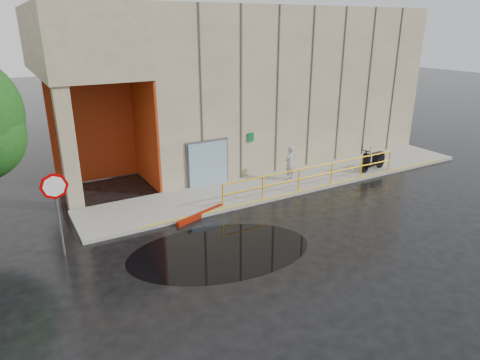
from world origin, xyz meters
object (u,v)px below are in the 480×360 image
object	(u,v)px
red_curb	(201,215)
person	(290,163)
scooter	(374,155)
stop_sign	(56,197)

from	to	relation	value
red_curb	person	bearing A→B (deg)	15.60
person	scooter	xyz separation A→B (m)	(4.53, -0.99, -0.03)
person	scooter	size ratio (longest dim) A/B	0.90
person	red_curb	distance (m)	5.63
person	scooter	distance (m)	4.64
person	red_curb	world-z (taller)	person
red_curb	scooter	bearing A→B (deg)	2.93
person	stop_sign	bearing A→B (deg)	-11.67
red_curb	stop_sign	bearing A→B (deg)	-174.62
stop_sign	red_curb	size ratio (longest dim) A/B	1.19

